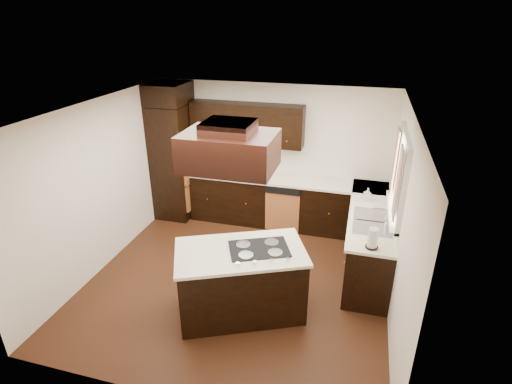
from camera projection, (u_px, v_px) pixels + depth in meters
floor at (239, 279)px, 5.90m from camera, size 4.20×4.20×0.02m
ceiling at (235, 109)px, 4.86m from camera, size 4.20×4.20×0.02m
wall_back at (273, 153)px, 7.24m from camera, size 4.20×0.02×2.50m
wall_front at (165, 302)px, 3.53m from camera, size 4.20×0.02×2.50m
wall_left at (101, 186)px, 5.89m from camera, size 0.02×4.20×2.50m
wall_right at (401, 222)px, 4.88m from camera, size 0.02×4.20×2.50m
oven_column at (174, 162)px, 7.39m from camera, size 0.65×0.75×2.12m
wall_oven_face at (191, 160)px, 7.28m from camera, size 0.05×0.62×0.78m
base_cabinets_back at (270, 201)px, 7.29m from camera, size 2.93×0.60×0.88m
base_cabinets_right at (369, 239)px, 6.08m from camera, size 0.60×2.40×0.88m
countertop_back at (270, 178)px, 7.09m from camera, size 2.93×0.63×0.04m
countertop_right at (371, 212)px, 5.89m from camera, size 0.63×2.40×0.04m
upper_cabinets at (247, 124)px, 6.95m from camera, size 2.00×0.34×0.72m
dishwasher_front at (282, 212)px, 6.98m from camera, size 0.60×0.05×0.72m
window_frame at (400, 175)px, 5.20m from camera, size 0.06×1.32×1.12m
window_pane at (403, 175)px, 5.20m from camera, size 0.00×1.20×1.00m
curtain_left at (398, 183)px, 4.83m from camera, size 0.02×0.34×0.90m
curtain_right at (395, 160)px, 5.57m from camera, size 0.02×0.34×0.90m
sink_rim at (372, 221)px, 5.57m from camera, size 0.52×0.84×0.01m
island at (241, 283)px, 5.09m from camera, size 1.75×1.40×0.88m
island_top at (240, 252)px, 4.90m from camera, size 1.82×1.47×0.04m
cooktop at (259, 249)px, 4.92m from camera, size 0.86×0.74×0.01m
range_hood at (229, 151)px, 4.50m from camera, size 1.05×0.72×0.42m
hood_duct at (228, 127)px, 4.39m from camera, size 0.55×0.50×0.13m
blender_base at (228, 171)px, 7.22m from camera, size 0.15×0.15×0.10m
blender_pitcher at (228, 161)px, 7.15m from camera, size 0.13×0.13×0.26m
spice_rack at (221, 166)px, 7.18m from camera, size 0.35×0.19×0.28m
mixing_bowl at (206, 169)px, 7.36m from camera, size 0.29×0.29×0.07m
soap_bottle at (367, 194)px, 6.15m from camera, size 0.12×0.12×0.21m
paper_towel at (373, 238)px, 4.90m from camera, size 0.16×0.16×0.27m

